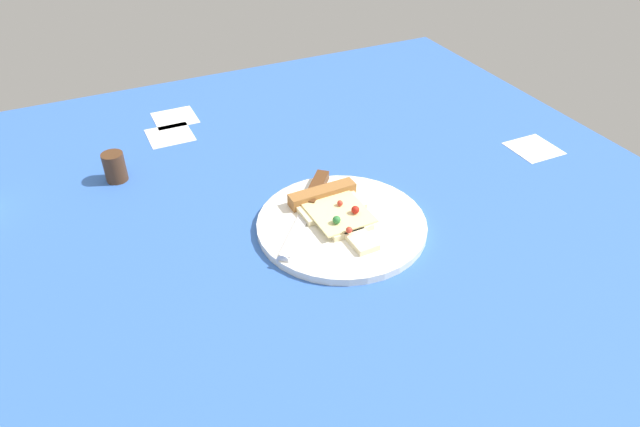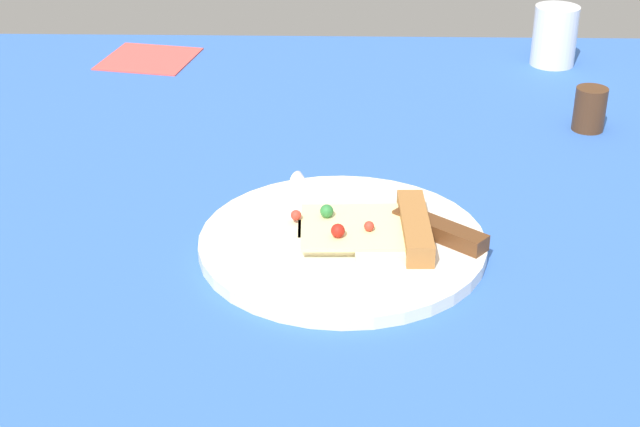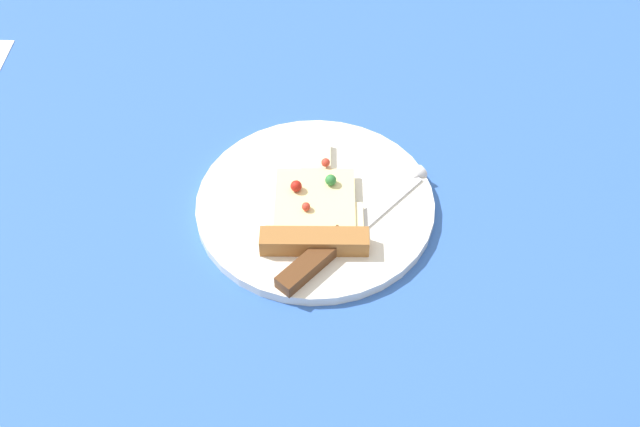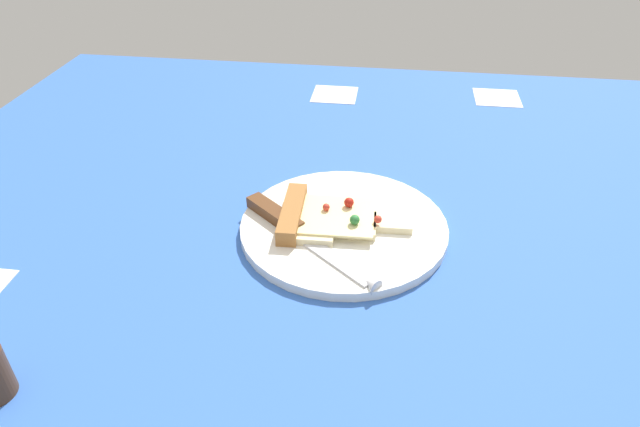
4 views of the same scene
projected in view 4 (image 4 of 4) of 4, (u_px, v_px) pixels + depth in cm
name	position (u px, v px, depth cm)	size (l,w,h in cm)	color
ground_plane	(311.00, 250.00, 75.50)	(133.01, 133.01, 3.00)	#3360B7
plate	(344.00, 227.00, 76.20)	(27.94, 27.94, 1.30)	white
pizza_slice	(325.00, 217.00, 75.60)	(17.63, 12.07, 2.64)	beige
knife	(296.00, 230.00, 73.52)	(19.66, 17.13, 2.45)	silver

